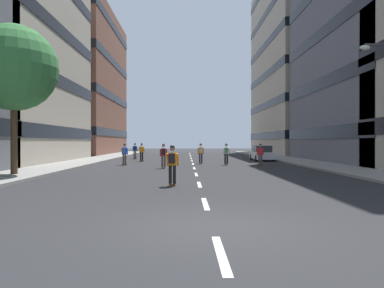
{
  "coord_description": "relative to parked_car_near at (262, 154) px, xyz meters",
  "views": [
    {
      "loc": [
        -0.59,
        -8.16,
        1.91
      ],
      "look_at": [
        0.0,
        27.7,
        1.69
      ],
      "focal_mm": 33.93,
      "sensor_mm": 36.0,
      "label": 1
    }
  ],
  "objects": [
    {
      "name": "ground_plane",
      "position": [
        -7.12,
        -4.78,
        -0.7
      ],
      "size": [
        142.46,
        142.46,
        0.0
      ],
      "primitive_type": "plane",
      "color": "#28282B"
    },
    {
      "name": "sidewalk_left",
      "position": [
        -17.18,
        -1.81,
        -0.63
      ],
      "size": [
        3.49,
        65.3,
        0.14
      ],
      "primitive_type": "cube",
      "color": "gray",
      "rests_on": "ground_plane"
    },
    {
      "name": "sidewalk_right",
      "position": [
        2.95,
        -1.81,
        -0.63
      ],
      "size": [
        3.49,
        65.3,
        0.14
      ],
      "primitive_type": "cube",
      "color": "gray",
      "rests_on": "ground_plane"
    },
    {
      "name": "lane_markings",
      "position": [
        -7.12,
        -3.02,
        -0.7
      ],
      "size": [
        0.16,
        57.2,
        0.01
      ],
      "color": "silver",
      "rests_on": "ground_plane"
    },
    {
      "name": "building_left_far",
      "position": [
        -25.93,
        20.23,
        10.35
      ],
      "size": [
        14.13,
        23.19,
        21.91
      ],
      "color": "brown",
      "rests_on": "ground_plane"
    },
    {
      "name": "building_right_far",
      "position": [
        11.7,
        20.23,
        13.56
      ],
      "size": [
        14.13,
        23.79,
        28.34
      ],
      "color": "#BCB29E",
      "rests_on": "ground_plane"
    },
    {
      "name": "parked_car_near",
      "position": [
        0.0,
        0.0,
        0.0
      ],
      "size": [
        1.82,
        4.4,
        1.52
      ],
      "color": "silver",
      "rests_on": "ground_plane"
    },
    {
      "name": "street_tree_near",
      "position": [
        -17.18,
        -16.59,
        5.27
      ],
      "size": [
        4.72,
        4.72,
        8.21
      ],
      "color": "#4C3823",
      "rests_on": "sidewalk_left"
    },
    {
      "name": "skater_0",
      "position": [
        -8.31,
        -21.05,
        0.32
      ],
      "size": [
        0.55,
        0.92,
        1.78
      ],
      "color": "brown",
      "rests_on": "ground_plane"
    },
    {
      "name": "skater_1",
      "position": [
        -13.37,
        3.42,
        0.32
      ],
      "size": [
        0.56,
        0.92,
        1.78
      ],
      "color": "brown",
      "rests_on": "ground_plane"
    },
    {
      "name": "skater_2",
      "position": [
        -4.39,
        -6.85,
        0.32
      ],
      "size": [
        0.56,
        0.92,
        1.78
      ],
      "color": "brown",
      "rests_on": "ground_plane"
    },
    {
      "name": "skater_3",
      "position": [
        -1.92,
        -8.56,
        0.29
      ],
      "size": [
        0.54,
        0.91,
        1.78
      ],
      "color": "brown",
      "rests_on": "ground_plane"
    },
    {
      "name": "skater_4",
      "position": [
        -6.44,
        -5.32,
        0.32
      ],
      "size": [
        0.53,
        0.9,
        1.78
      ],
      "color": "brown",
      "rests_on": "ground_plane"
    },
    {
      "name": "skater_5",
      "position": [
        -12.73,
        -7.14,
        0.32
      ],
      "size": [
        0.56,
        0.92,
        1.78
      ],
      "color": "brown",
      "rests_on": "ground_plane"
    },
    {
      "name": "skater_6",
      "position": [
        -9.33,
        -10.67,
        0.32
      ],
      "size": [
        0.53,
        0.9,
        1.78
      ],
      "color": "brown",
      "rests_on": "ground_plane"
    },
    {
      "name": "skater_7",
      "position": [
        -12.02,
        -1.55,
        0.29
      ],
      "size": [
        0.56,
        0.92,
        1.78
      ],
      "color": "brown",
      "rests_on": "ground_plane"
    }
  ]
}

